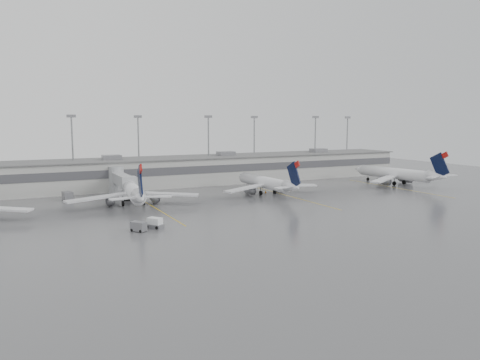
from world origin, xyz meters
name	(u,v)px	position (x,y,z in m)	size (l,w,h in m)	color
ground	(281,221)	(0.00, 0.00, 0.00)	(260.00, 260.00, 0.00)	#515153
terminal	(180,171)	(-0.01, 57.98, 4.17)	(152.00, 17.00, 9.45)	#A4A49F
light_masts	(174,143)	(0.00, 63.75, 12.03)	(142.40, 8.00, 20.60)	gray
jet_bridge_right	(120,180)	(-20.50, 45.72, 3.87)	(4.00, 17.20, 7.00)	#949698
stand_markings	(228,202)	(0.00, 24.00, 0.01)	(105.25, 40.00, 0.01)	gold
jet_mid_left	(133,191)	(-21.01, 29.56, 3.32)	(29.25, 32.96, 10.68)	white
jet_mid_right	(267,182)	(14.01, 30.22, 3.05)	(27.06, 30.34, 9.81)	white
jet_far_right	(398,173)	(58.03, 28.79, 3.34)	(29.40, 33.15, 10.75)	white
baggage_tug	(155,224)	(-22.93, 5.13, 0.72)	(3.15, 3.37, 1.86)	white
baggage_cart	(139,226)	(-26.13, 3.93, 0.88)	(2.78, 3.00, 1.69)	slate
gse_uld_b	(124,194)	(-20.46, 41.24, 0.84)	(2.37, 1.58, 1.68)	white
gse_uld_c	(267,185)	(19.32, 39.76, 0.78)	(2.20, 1.47, 1.56)	white
gse_loader	(68,196)	(-33.54, 43.08, 1.01)	(2.01, 3.22, 2.01)	slate
cone_b	(158,194)	(-11.94, 40.56, 0.40)	(0.50, 0.50, 0.79)	orange
cone_c	(266,192)	(14.73, 32.06, 0.37)	(0.46, 0.46, 0.74)	orange
cone_d	(380,182)	(55.36, 33.19, 0.31)	(0.39, 0.39, 0.62)	orange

